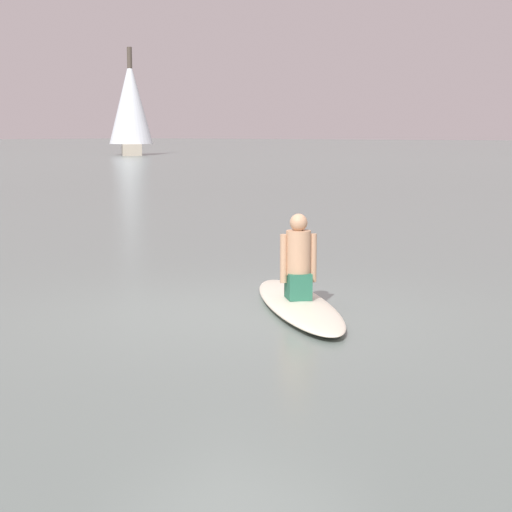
% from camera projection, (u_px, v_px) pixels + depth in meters
% --- Properties ---
extents(ground_plane, '(400.00, 400.00, 0.00)m').
position_uv_depth(ground_plane, '(237.00, 313.00, 9.28)').
color(ground_plane, slate).
extents(surfboard, '(2.75, 2.66, 0.13)m').
position_uv_depth(surfboard, '(298.00, 304.00, 9.46)').
color(surfboard, silver).
rests_on(surfboard, ground).
extents(person_paddler, '(0.40, 0.40, 0.95)m').
position_uv_depth(person_paddler, '(298.00, 260.00, 9.38)').
color(person_paddler, '#26664C').
rests_on(person_paddler, surfboard).
extents(sailboat_near_left, '(5.31, 5.31, 9.19)m').
position_uv_depth(sailboat_near_left, '(130.00, 105.00, 73.35)').
color(sailboat_near_left, '#B2A893').
rests_on(sailboat_near_left, ground).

